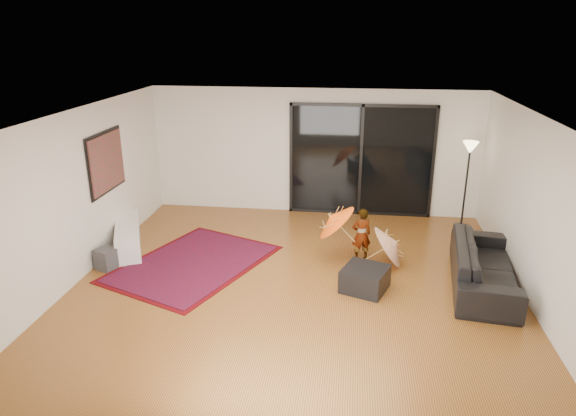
% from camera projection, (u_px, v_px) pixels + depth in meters
% --- Properties ---
extents(floor, '(7.00, 7.00, 0.00)m').
position_uv_depth(floor, '(295.00, 285.00, 8.20)').
color(floor, '#9A622A').
rests_on(floor, ground).
extents(ceiling, '(7.00, 7.00, 0.00)m').
position_uv_depth(ceiling, '(296.00, 116.00, 7.30)').
color(ceiling, white).
rests_on(ceiling, wall_back).
extents(wall_back, '(7.00, 0.00, 7.00)m').
position_uv_depth(wall_back, '(314.00, 152.00, 11.02)').
color(wall_back, silver).
rests_on(wall_back, floor).
extents(wall_front, '(7.00, 0.00, 7.00)m').
position_uv_depth(wall_front, '(250.00, 336.00, 4.48)').
color(wall_front, silver).
rests_on(wall_front, floor).
extents(wall_left, '(0.00, 7.00, 7.00)m').
position_uv_depth(wall_left, '(78.00, 196.00, 8.17)').
color(wall_left, silver).
rests_on(wall_left, floor).
extents(wall_right, '(0.00, 7.00, 7.00)m').
position_uv_depth(wall_right, '(539.00, 215.00, 7.33)').
color(wall_right, silver).
rests_on(wall_right, floor).
extents(sliding_door, '(3.06, 0.07, 2.40)m').
position_uv_depth(sliding_door, '(361.00, 161.00, 10.92)').
color(sliding_door, black).
rests_on(sliding_door, wall_back).
extents(painting, '(0.04, 1.28, 1.08)m').
position_uv_depth(painting, '(107.00, 162.00, 9.00)').
color(painting, black).
rests_on(painting, wall_left).
extents(media_console, '(1.06, 1.71, 0.47)m').
position_uv_depth(media_console, '(128.00, 236.00, 9.51)').
color(media_console, white).
rests_on(media_console, floor).
extents(speaker, '(0.41, 0.41, 0.36)m').
position_uv_depth(speaker, '(107.00, 259.00, 8.70)').
color(speaker, '#424244').
rests_on(speaker, floor).
extents(persian_rug, '(2.90, 3.33, 0.02)m').
position_uv_depth(persian_rug, '(193.00, 263.00, 8.91)').
color(persian_rug, '#4E060B').
rests_on(persian_rug, floor).
extents(sofa, '(1.22, 2.46, 0.69)m').
position_uv_depth(sofa, '(484.00, 266.00, 8.07)').
color(sofa, black).
rests_on(sofa, floor).
extents(ottoman, '(0.83, 0.83, 0.37)m').
position_uv_depth(ottoman, '(365.00, 279.00, 8.00)').
color(ottoman, black).
rests_on(ottoman, floor).
extents(floor_lamp, '(0.31, 0.31, 1.78)m').
position_uv_depth(floor_lamp, '(469.00, 160.00, 10.10)').
color(floor_lamp, black).
rests_on(floor_lamp, floor).
extents(child, '(0.40, 0.32, 0.95)m').
position_uv_depth(child, '(361.00, 235.00, 8.93)').
color(child, '#999999').
rests_on(child, floor).
extents(parasol_orange, '(0.68, 0.78, 0.86)m').
position_uv_depth(parasol_orange, '(330.00, 220.00, 8.86)').
color(parasol_orange, '#FF560D').
rests_on(parasol_orange, child).
extents(parasol_white, '(0.62, 0.79, 0.92)m').
position_uv_depth(parasol_white, '(397.00, 238.00, 8.71)').
color(parasol_white, white).
rests_on(parasol_white, floor).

